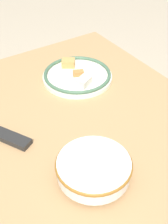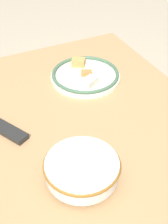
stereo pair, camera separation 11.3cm
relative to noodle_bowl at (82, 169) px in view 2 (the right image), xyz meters
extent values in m
cube|color=tan|center=(0.24, -0.13, -0.06)|extent=(1.17, 0.90, 0.04)
cylinder|color=tan|center=(0.75, -0.51, -0.43)|extent=(0.06, 0.06, 0.70)
cylinder|color=silver|center=(0.00, 0.00, -0.03)|extent=(0.10, 0.10, 0.01)
cylinder|color=silver|center=(0.00, 0.00, 0.00)|extent=(0.22, 0.22, 0.05)
cylinder|color=#C67A33|center=(0.00, 0.00, 0.00)|extent=(0.20, 0.20, 0.05)
torus|color=#936023|center=(0.00, 0.00, 0.02)|extent=(0.23, 0.23, 0.01)
cylinder|color=silver|center=(0.48, -0.24, -0.03)|extent=(0.30, 0.30, 0.02)
torus|color=#42664C|center=(0.48, -0.24, -0.01)|extent=(0.29, 0.29, 0.01)
cube|color=silver|center=(0.40, -0.23, -0.01)|extent=(0.06, 0.07, 0.03)
cube|color=tan|center=(0.57, -0.25, -0.01)|extent=(0.07, 0.07, 0.03)
cube|color=#B2753D|center=(0.48, -0.25, -0.01)|extent=(0.05, 0.05, 0.02)
cube|color=black|center=(0.29, 0.15, -0.03)|extent=(0.17, 0.12, 0.02)
camera|label=1|loc=(-0.49, 0.35, 0.71)|focal=50.00mm
camera|label=2|loc=(-0.54, 0.25, 0.71)|focal=50.00mm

